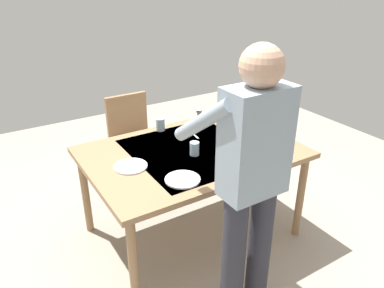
% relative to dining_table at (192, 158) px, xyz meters
% --- Properties ---
extents(ground_plane, '(6.00, 6.00, 0.00)m').
position_rel_dining_table_xyz_m(ground_plane, '(0.00, 0.00, -0.69)').
color(ground_plane, '#9E9384').
extents(dining_table, '(1.56, 1.08, 0.76)m').
position_rel_dining_table_xyz_m(dining_table, '(0.00, 0.00, 0.00)').
color(dining_table, '#93704C').
rests_on(dining_table, ground_plane).
extents(chair_near, '(0.40, 0.40, 0.91)m').
position_rel_dining_table_xyz_m(chair_near, '(0.09, -0.92, -0.16)').
color(chair_near, brown).
rests_on(chair_near, ground_plane).
extents(person_server, '(0.42, 0.61, 1.69)m').
position_rel_dining_table_xyz_m(person_server, '(0.12, 0.80, 0.27)').
color(person_server, '#2D2D38').
rests_on(person_server, ground_plane).
extents(wine_bottle, '(0.07, 0.07, 0.30)m').
position_rel_dining_table_xyz_m(wine_bottle, '(-0.56, -0.24, 0.18)').
color(wine_bottle, black).
rests_on(wine_bottle, dining_table).
extents(wine_glass_left, '(0.07, 0.07, 0.15)m').
position_rel_dining_table_xyz_m(wine_glass_left, '(-0.40, 0.02, 0.17)').
color(wine_glass_left, white).
rests_on(wine_glass_left, dining_table).
extents(wine_glass_right, '(0.07, 0.07, 0.15)m').
position_rel_dining_table_xyz_m(wine_glass_right, '(-0.30, -0.37, 0.17)').
color(wine_glass_right, white).
rests_on(wine_glass_right, dining_table).
extents(water_cup_near_left, '(0.08, 0.08, 0.10)m').
position_rel_dining_table_xyz_m(water_cup_near_left, '(-0.70, -0.28, 0.12)').
color(water_cup_near_left, silver).
rests_on(water_cup_near_left, dining_table).
extents(water_cup_near_right, '(0.07, 0.07, 0.10)m').
position_rel_dining_table_xyz_m(water_cup_near_right, '(0.03, 0.07, 0.12)').
color(water_cup_near_right, silver).
rests_on(water_cup_near_right, dining_table).
extents(water_cup_far_left, '(0.08, 0.08, 0.10)m').
position_rel_dining_table_xyz_m(water_cup_far_left, '(0.03, -0.46, 0.12)').
color(water_cup_far_left, silver).
rests_on(water_cup_far_left, dining_table).
extents(serving_bowl_pasta, '(0.30, 0.30, 0.07)m').
position_rel_dining_table_xyz_m(serving_bowl_pasta, '(-0.53, 0.22, 0.10)').
color(serving_bowl_pasta, silver).
rests_on(serving_bowl_pasta, dining_table).
extents(dinner_plate_near, '(0.23, 0.23, 0.01)m').
position_rel_dining_table_xyz_m(dinner_plate_near, '(0.49, 0.00, 0.07)').
color(dinner_plate_near, silver).
rests_on(dinner_plate_near, dining_table).
extents(dinner_plate_far, '(0.23, 0.23, 0.01)m').
position_rel_dining_table_xyz_m(dinner_plate_far, '(0.28, 0.34, 0.07)').
color(dinner_plate_far, silver).
rests_on(dinner_plate_far, dining_table).
extents(table_knife, '(0.04, 0.20, 0.00)m').
position_rel_dining_table_xyz_m(table_knife, '(-0.16, -0.24, 0.07)').
color(table_knife, silver).
rests_on(table_knife, dining_table).
extents(table_fork, '(0.06, 0.18, 0.00)m').
position_rel_dining_table_xyz_m(table_fork, '(-0.20, 0.22, 0.07)').
color(table_fork, silver).
rests_on(table_fork, dining_table).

